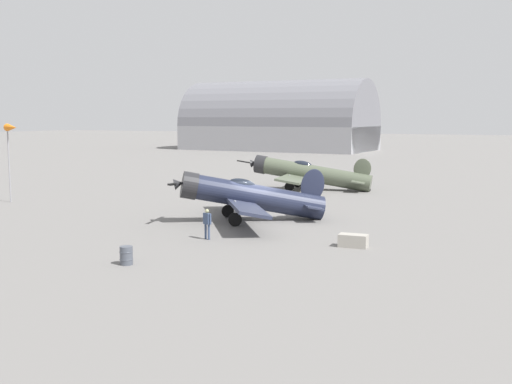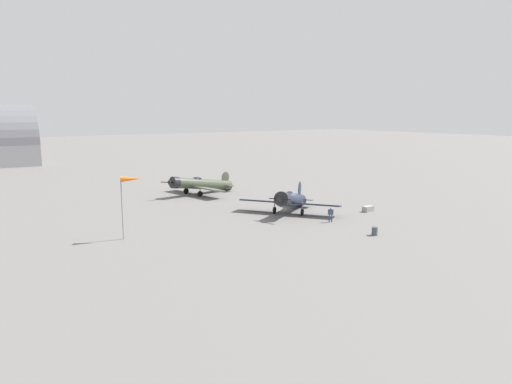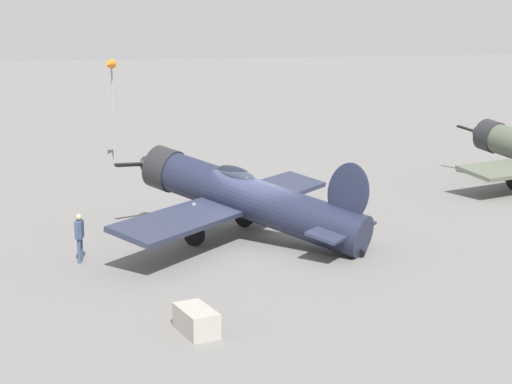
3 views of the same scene
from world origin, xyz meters
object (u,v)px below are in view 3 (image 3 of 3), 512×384
at_px(equipment_crate, 196,321).
at_px(windsock_mast, 109,69).
at_px(ground_crew_mechanic, 79,233).
at_px(airplane_foreground, 244,197).

height_order(equipment_crate, windsock_mast, windsock_mast).
xyz_separation_m(ground_crew_mechanic, windsock_mast, (19.88, -5.51, 4.38)).
height_order(ground_crew_mechanic, equipment_crate, ground_crew_mechanic).
xyz_separation_m(equipment_crate, windsock_mast, (27.34, -4.02, 5.03)).
xyz_separation_m(ground_crew_mechanic, equipment_crate, (-7.46, -1.50, -0.65)).
xyz_separation_m(airplane_foreground, ground_crew_mechanic, (-0.66, 6.04, -0.58)).
bearing_deg(ground_crew_mechanic, airplane_foreground, -150.67).
xyz_separation_m(airplane_foreground, equipment_crate, (-8.11, 4.54, -1.24)).
bearing_deg(airplane_foreground, equipment_crate, 114.73).
distance_m(airplane_foreground, windsock_mast, 19.60).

